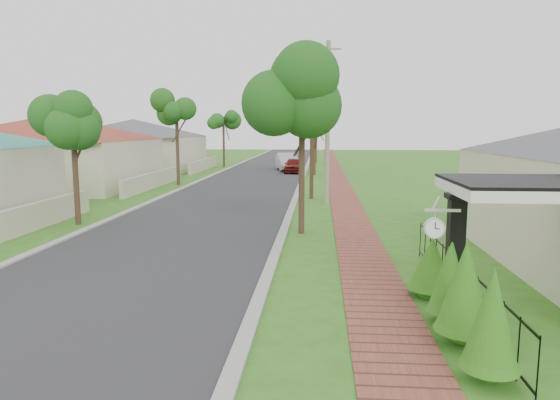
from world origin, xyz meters
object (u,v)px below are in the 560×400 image
at_px(utility_pole, 328,122).
at_px(parked_car_white, 287,162).
at_px(near_tree, 302,96).
at_px(porch_post, 454,265).
at_px(parked_car_red, 293,165).
at_px(station_clock, 435,227).

bearing_deg(utility_pole, parked_car_white, 99.48).
bearing_deg(parked_car_white, near_tree, -96.22).
height_order(porch_post, near_tree, near_tree).
height_order(parked_car_red, parked_car_white, parked_car_white).
bearing_deg(near_tree, parked_car_red, 93.73).
height_order(porch_post, station_clock, porch_post).
bearing_deg(porch_post, utility_pole, 98.32).
relative_size(parked_car_red, station_clock, 5.73).
relative_size(parked_car_white, near_tree, 0.78).
distance_m(near_tree, utility_pole, 7.55).
relative_size(near_tree, station_clock, 9.37).
relative_size(parked_car_white, utility_pole, 0.59).
bearing_deg(utility_pole, porch_post, -81.68).
bearing_deg(station_clock, porch_post, 39.30).
bearing_deg(near_tree, utility_pole, 82.43).
relative_size(porch_post, station_clock, 3.89).
relative_size(porch_post, utility_pole, 0.32).
bearing_deg(parked_car_white, utility_pole, -91.59).
distance_m(parked_car_white, near_tree, 27.56).
relative_size(porch_post, near_tree, 0.42).
distance_m(parked_car_red, utility_pole, 17.94).
bearing_deg(station_clock, parked_car_white, 98.10).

